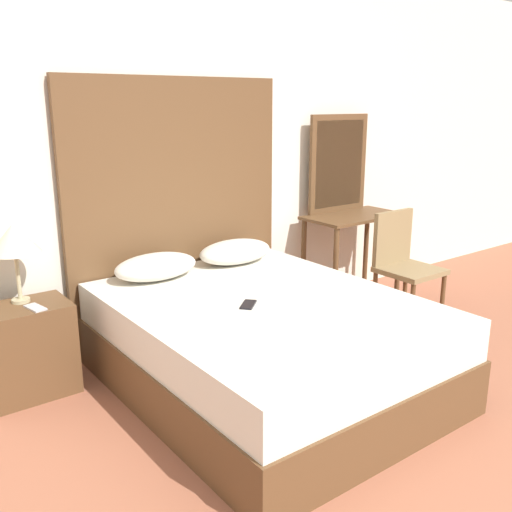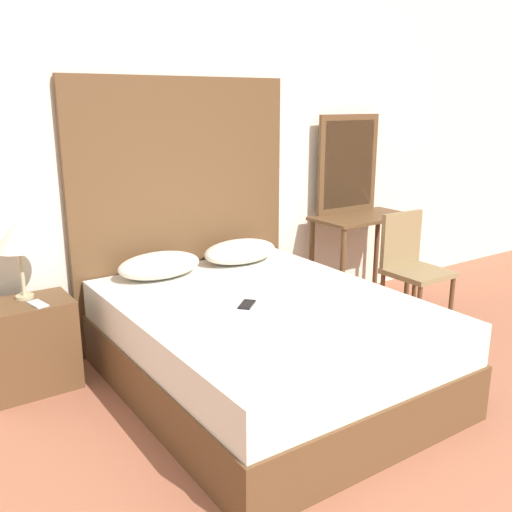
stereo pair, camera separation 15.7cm
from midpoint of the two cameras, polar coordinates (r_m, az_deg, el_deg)
wall_back at (r=4.09m, az=-10.44°, el=10.15°), size 10.00×0.06×2.70m
bed at (r=3.48m, az=-0.31°, el=-8.84°), size 1.58×1.99×0.56m
headboard at (r=4.11m, az=-8.87°, el=4.33°), size 1.66×0.05×1.86m
pillow_left at (r=3.82m, az=-11.13°, el=-1.05°), size 0.57×0.35×0.17m
pillow_right at (r=4.13m, az=-3.17°, el=0.43°), size 0.57×0.35×0.17m
phone_on_bed at (r=3.29m, az=-2.15°, el=-4.88°), size 0.16×0.15×0.01m
nightstand at (r=3.69m, az=-23.18°, el=-8.68°), size 0.52×0.36×0.55m
table_lamp at (r=3.56m, az=-24.23°, el=1.49°), size 0.29×0.29×0.47m
phone_on_nightstand at (r=3.52m, az=-22.42°, el=-4.81°), size 0.10×0.16×0.01m
vanity_desk at (r=4.88m, az=8.78°, el=2.29°), size 0.85×0.46×0.77m
vanity_mirror at (r=4.93m, az=7.34°, el=9.14°), size 0.64×0.03×0.82m
chair at (r=4.63m, az=13.50°, el=-0.34°), size 0.44×0.43×0.86m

